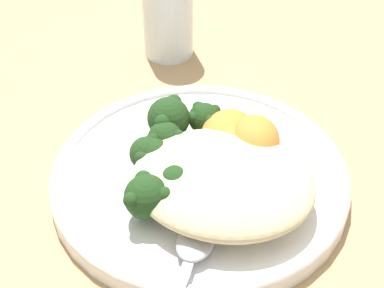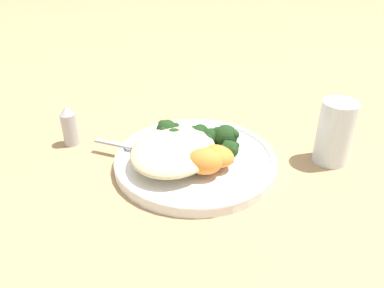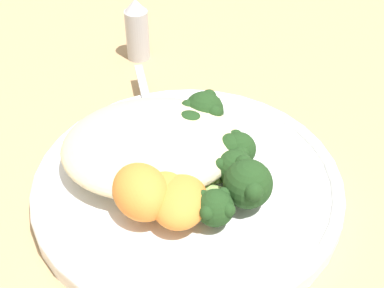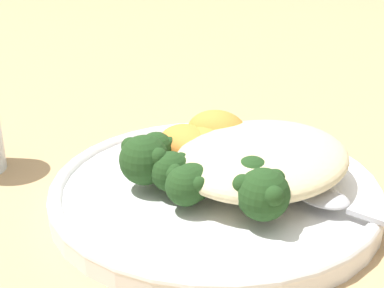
{
  "view_description": "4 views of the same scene",
  "coord_description": "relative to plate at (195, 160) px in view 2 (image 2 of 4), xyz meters",
  "views": [
    {
      "loc": [
        -0.11,
        0.42,
        0.44
      ],
      "look_at": [
        0.02,
        -0.01,
        0.05
      ],
      "focal_mm": 60.0,
      "sensor_mm": 36.0,
      "label": 1
    },
    {
      "loc": [
        -0.5,
        -0.22,
        0.37
      ],
      "look_at": [
        -0.0,
        -0.01,
        0.05
      ],
      "focal_mm": 35.0,
      "sensor_mm": 36.0,
      "label": 2
    },
    {
      "loc": [
        -0.04,
        -0.36,
        0.36
      ],
      "look_at": [
        0.02,
        0.01,
        0.04
      ],
      "focal_mm": 50.0,
      "sensor_mm": 36.0,
      "label": 3
    },
    {
      "loc": [
        0.34,
        0.25,
        0.23
      ],
      "look_at": [
        0.03,
        -0.02,
        0.05
      ],
      "focal_mm": 50.0,
      "sensor_mm": 36.0,
      "label": 4
    }
  ],
  "objects": [
    {
      "name": "ground_plane",
      "position": [
        -0.01,
        0.01,
        -0.01
      ],
      "size": [
        4.0,
        4.0,
        0.0
      ],
      "primitive_type": "plane",
      "color": "tan"
    },
    {
      "name": "quinoa_mound",
      "position": [
        -0.03,
        0.03,
        0.03
      ],
      "size": [
        0.16,
        0.14,
        0.04
      ],
      "primitive_type": "ellipsoid",
      "color": "beige",
      "rests_on": "plate"
    },
    {
      "name": "broccoli_stalk_2",
      "position": [
        0.03,
        -0.01,
        0.03
      ],
      "size": [
        0.09,
        0.04,
        0.03
      ],
      "rotation": [
        0.0,
        0.0,
        -0.05
      ],
      "color": "#8EB25B",
      "rests_on": "plate"
    },
    {
      "name": "sweet_potato_chunk_2",
      "position": [
        -0.03,
        -0.03,
        0.03
      ],
      "size": [
        0.07,
        0.07,
        0.03
      ],
      "primitive_type": "ellipsoid",
      "rotation": [
        0.0,
        0.0,
        4.02
      ],
      "color": "orange",
      "rests_on": "plate"
    },
    {
      "name": "sweet_potato_chunk_1",
      "position": [
        -0.02,
        -0.04,
        0.03
      ],
      "size": [
        0.06,
        0.07,
        0.03
      ],
      "primitive_type": "ellipsoid",
      "rotation": [
        0.0,
        0.0,
        4.48
      ],
      "color": "orange",
      "rests_on": "plate"
    },
    {
      "name": "salt_shaker",
      "position": [
        -0.02,
        0.25,
        0.03
      ],
      "size": [
        0.03,
        0.03,
        0.08
      ],
      "color": "#B2B2B7",
      "rests_on": "ground_plane"
    },
    {
      "name": "broccoli_stalk_4",
      "position": [
        0.03,
        0.01,
        0.02
      ],
      "size": [
        0.11,
        0.05,
        0.03
      ],
      "rotation": [
        0.0,
        0.0,
        0.31
      ],
      "color": "#8EB25B",
      "rests_on": "plate"
    },
    {
      "name": "broccoli_stalk_7",
      "position": [
        -0.02,
        0.04,
        0.03
      ],
      "size": [
        0.05,
        0.1,
        0.03
      ],
      "rotation": [
        0.0,
        0.0,
        1.33
      ],
      "color": "#8EB25B",
      "rests_on": "plate"
    },
    {
      "name": "spoon",
      "position": [
        -0.02,
        0.1,
        0.01
      ],
      "size": [
        0.03,
        0.12,
        0.01
      ],
      "rotation": [
        0.0,
        0.0,
        1.61
      ],
      "color": "#A3A3A8",
      "rests_on": "plate"
    },
    {
      "name": "broccoli_stalk_0",
      "position": [
        0.0,
        -0.04,
        0.02
      ],
      "size": [
        0.09,
        0.09,
        0.03
      ],
      "rotation": [
        0.0,
        0.0,
        -0.8
      ],
      "color": "#8EB25B",
      "rests_on": "plate"
    },
    {
      "name": "broccoli_stalk_3",
      "position": [
        0.03,
        0.01,
        0.02
      ],
      "size": [
        0.11,
        0.05,
        0.03
      ],
      "rotation": [
        0.0,
        0.0,
        0.26
      ],
      "color": "#8EB25B",
      "rests_on": "plate"
    },
    {
      "name": "broccoli_stalk_1",
      "position": [
        0.04,
        -0.04,
        0.03
      ],
      "size": [
        0.12,
        0.07,
        0.04
      ],
      "rotation": [
        0.0,
        0.0,
        -0.36
      ],
      "color": "#8EB25B",
      "rests_on": "plate"
    },
    {
      "name": "broccoli_stalk_5",
      "position": [
        0.02,
        0.06,
        0.03
      ],
      "size": [
        0.09,
        0.11,
        0.04
      ],
      "rotation": [
        0.0,
        0.0,
        0.93
      ],
      "color": "#8EB25B",
      "rests_on": "plate"
    },
    {
      "name": "sweet_potato_chunk_0",
      "position": [
        -0.04,
        -0.03,
        0.03
      ],
      "size": [
        0.06,
        0.07,
        0.04
      ],
      "primitive_type": "ellipsoid",
      "rotation": [
        0.0,
        0.0,
        5.05
      ],
      "color": "orange",
      "rests_on": "plate"
    },
    {
      "name": "plate",
      "position": [
        0.0,
        0.0,
        0.0
      ],
      "size": [
        0.28,
        0.28,
        0.02
      ],
      "color": "white",
      "rests_on": "ground_plane"
    },
    {
      "name": "broccoli_stalk_6",
      "position": [
        -0.0,
        0.03,
        0.03
      ],
      "size": [
        0.08,
        0.09,
        0.04
      ],
      "rotation": [
        0.0,
        0.0,
        0.95
      ],
      "color": "#8EB25B",
      "rests_on": "plate"
    },
    {
      "name": "water_glass",
      "position": [
        0.11,
        -0.22,
        0.05
      ],
      "size": [
        0.06,
        0.06,
        0.11
      ],
      "primitive_type": "cylinder",
      "color": "silver",
      "rests_on": "ground_plane"
    }
  ]
}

